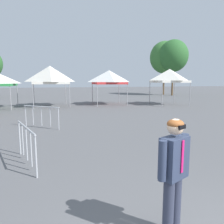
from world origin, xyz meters
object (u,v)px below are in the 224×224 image
Objects in this scene: canopy_tent_right_of_center at (50,75)px; tree_behind_tents_left at (173,56)px; person_foreground at (174,170)px; crowd_barrier_by_lift at (26,138)px; canopy_tent_left_of_center at (109,77)px; tree_behind_tents_right at (164,57)px; crowd_barrier_near_person at (41,113)px; canopy_tent_behind_left at (170,76)px.

canopy_tent_right_of_center is 20.36m from tree_behind_tents_left.
crowd_barrier_by_lift is at bearing 125.13° from person_foreground.
canopy_tent_right_of_center is at bearing -150.18° from tree_behind_tents_left.
tree_behind_tents_right reaches higher than canopy_tent_left_of_center.
canopy_tent_right_of_center is 9.24m from crowd_barrier_near_person.
canopy_tent_behind_left is 1.66× the size of crowd_barrier_by_lift.
person_foreground is (-8.58, -15.91, -1.67)m from canopy_tent_behind_left.
canopy_tent_behind_left is at bearing -115.24° from tree_behind_tents_right.
canopy_tent_right_of_center is 0.43× the size of tree_behind_tents_left.
tree_behind_tents_right is at bearing 50.55° from crowd_barrier_near_person.
crowd_barrier_by_lift is at bearing -91.16° from canopy_tent_right_of_center.
crowd_barrier_by_lift is (-0.28, -13.75, -2.00)m from canopy_tent_right_of_center.
canopy_tent_behind_left is 13.53m from crowd_barrier_near_person.
tree_behind_tents_left is at bearing 53.26° from crowd_barrier_by_lift.
tree_behind_tents_right reaches higher than canopy_tent_right_of_center.
canopy_tent_right_of_center is at bearing 173.03° from canopy_tent_behind_left.
canopy_tent_left_of_center reaches higher than crowd_barrier_by_lift.
tree_behind_tents_right is at bearing 45.03° from canopy_tent_left_of_center.
canopy_tent_behind_left is (10.74, -1.31, -0.05)m from canopy_tent_right_of_center.
canopy_tent_behind_left reaches higher than crowd_barrier_by_lift.
crowd_barrier_by_lift is 4.73m from crowd_barrier_near_person.
tree_behind_tents_left is at bearing 29.82° from canopy_tent_right_of_center.
canopy_tent_right_of_center reaches higher than person_foreground.
tree_behind_tents_right is (11.62, 11.63, 3.23)m from canopy_tent_left_of_center.
canopy_tent_behind_left is 18.15m from person_foreground.
crowd_barrier_by_lift is (-5.59, -13.92, -1.82)m from canopy_tent_left_of_center.
crowd_barrier_near_person is (-2.38, 8.21, -0.28)m from person_foreground.
canopy_tent_behind_left is 0.40× the size of tree_behind_tents_right.
tree_behind_tents_left is 0.99× the size of tree_behind_tents_right.
tree_behind_tents_left reaches higher than crowd_barrier_near_person.
tree_behind_tents_right is (16.93, 11.80, 3.06)m from canopy_tent_right_of_center.
crowd_barrier_by_lift is (-11.02, -12.43, -1.95)m from canopy_tent_behind_left.
canopy_tent_right_of_center reaches higher than canopy_tent_behind_left.
canopy_tent_left_of_center is at bearing 59.04° from crowd_barrier_near_person.
canopy_tent_left_of_center is 5.64m from canopy_tent_behind_left.
canopy_tent_right_of_center is 13.90m from crowd_barrier_by_lift.
tree_behind_tents_left is (17.45, 10.00, 3.11)m from canopy_tent_right_of_center.
person_foreground is 4.26m from crowd_barrier_by_lift.
crowd_barrier_near_person is (0.07, 4.73, 0.00)m from crowd_barrier_by_lift.
crowd_barrier_by_lift is (-17.21, -25.55, -5.05)m from tree_behind_tents_right.
canopy_tent_behind_left is 14.83m from tree_behind_tents_right.
canopy_tent_right_of_center is 10.82m from canopy_tent_behind_left.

